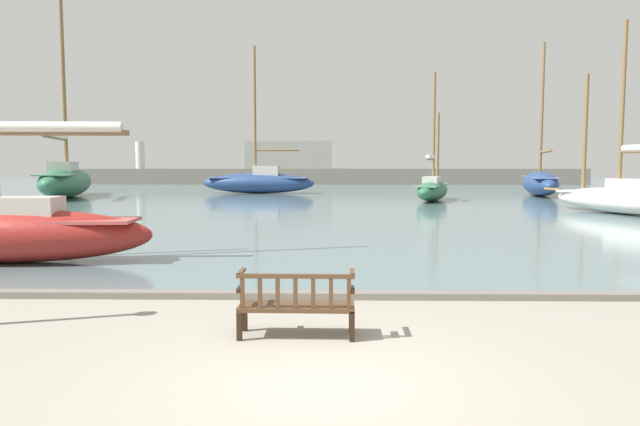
{
  "coord_description": "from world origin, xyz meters",
  "views": [
    {
      "loc": [
        0.11,
        -6.15,
        2.4
      ],
      "look_at": [
        -0.18,
        10.0,
        1.0
      ],
      "focal_mm": 32.0,
      "sensor_mm": 36.0,
      "label": 1
    }
  ],
  "objects_px": {
    "park_bench": "(296,304)",
    "sailboat_far_starboard": "(540,182)",
    "sailboat_outer_starboard": "(259,181)",
    "sailboat_centre_channel": "(66,179)",
    "sailboat_mid_port": "(6,227)",
    "sailboat_far_port": "(623,196)",
    "sailboat_nearest_port": "(433,189)"
  },
  "relations": [
    {
      "from": "sailboat_centre_channel",
      "to": "sailboat_outer_starboard",
      "type": "height_order",
      "value": "sailboat_centre_channel"
    },
    {
      "from": "sailboat_centre_channel",
      "to": "sailboat_mid_port",
      "type": "relative_size",
      "value": 1.44
    },
    {
      "from": "sailboat_far_starboard",
      "to": "sailboat_nearest_port",
      "type": "bearing_deg",
      "value": -145.67
    },
    {
      "from": "sailboat_centre_channel",
      "to": "sailboat_far_starboard",
      "type": "xyz_separation_m",
      "value": [
        33.6,
        2.92,
        -0.29
      ]
    },
    {
      "from": "park_bench",
      "to": "sailboat_far_port",
      "type": "xyz_separation_m",
      "value": [
        14.05,
        18.88,
        0.44
      ]
    },
    {
      "from": "sailboat_centre_channel",
      "to": "sailboat_far_starboard",
      "type": "bearing_deg",
      "value": 4.96
    },
    {
      "from": "sailboat_mid_port",
      "to": "sailboat_nearest_port",
      "type": "height_order",
      "value": "sailboat_mid_port"
    },
    {
      "from": "sailboat_nearest_port",
      "to": "sailboat_outer_starboard",
      "type": "relative_size",
      "value": 0.7
    },
    {
      "from": "sailboat_centre_channel",
      "to": "sailboat_nearest_port",
      "type": "xyz_separation_m",
      "value": [
        24.67,
        -3.18,
        -0.48
      ]
    },
    {
      "from": "park_bench",
      "to": "sailboat_nearest_port",
      "type": "relative_size",
      "value": 0.2
    },
    {
      "from": "sailboat_mid_port",
      "to": "sailboat_outer_starboard",
      "type": "distance_m",
      "value": 31.71
    },
    {
      "from": "park_bench",
      "to": "sailboat_far_port",
      "type": "height_order",
      "value": "sailboat_far_port"
    },
    {
      "from": "sailboat_centre_channel",
      "to": "park_bench",
      "type": "bearing_deg",
      "value": -60.43
    },
    {
      "from": "sailboat_far_starboard",
      "to": "sailboat_mid_port",
      "type": "xyz_separation_m",
      "value": [
        -22.97,
        -28.8,
        -0.13
      ]
    },
    {
      "from": "park_bench",
      "to": "sailboat_nearest_port",
      "type": "distance_m",
      "value": 28.97
    },
    {
      "from": "sailboat_mid_port",
      "to": "park_bench",
      "type": "bearing_deg",
      "value": -37.23
    },
    {
      "from": "sailboat_far_starboard",
      "to": "sailboat_centre_channel",
      "type": "bearing_deg",
      "value": -175.04
    },
    {
      "from": "sailboat_nearest_port",
      "to": "sailboat_outer_starboard",
      "type": "height_order",
      "value": "sailboat_outer_starboard"
    },
    {
      "from": "sailboat_far_starboard",
      "to": "sailboat_mid_port",
      "type": "height_order",
      "value": "sailboat_far_starboard"
    },
    {
      "from": "sailboat_nearest_port",
      "to": "sailboat_far_starboard",
      "type": "bearing_deg",
      "value": 34.33
    },
    {
      "from": "sailboat_centre_channel",
      "to": "sailboat_mid_port",
      "type": "bearing_deg",
      "value": -67.68
    },
    {
      "from": "park_bench",
      "to": "sailboat_outer_starboard",
      "type": "xyz_separation_m",
      "value": [
        -5.15,
        37.07,
        0.55
      ]
    },
    {
      "from": "sailboat_far_starboard",
      "to": "sailboat_outer_starboard",
      "type": "bearing_deg",
      "value": 172.29
    },
    {
      "from": "sailboat_far_starboard",
      "to": "sailboat_nearest_port",
      "type": "xyz_separation_m",
      "value": [
        -8.93,
        -6.1,
        -0.19
      ]
    },
    {
      "from": "sailboat_mid_port",
      "to": "sailboat_far_starboard",
      "type": "bearing_deg",
      "value": 51.42
    },
    {
      "from": "sailboat_centre_channel",
      "to": "sailboat_mid_port",
      "type": "xyz_separation_m",
      "value": [
        10.63,
        -25.89,
        -0.42
      ]
    },
    {
      "from": "park_bench",
      "to": "sailboat_far_starboard",
      "type": "bearing_deg",
      "value": 65.18
    },
    {
      "from": "park_bench",
      "to": "sailboat_centre_channel",
      "type": "distance_m",
      "value": 36.01
    },
    {
      "from": "sailboat_far_port",
      "to": "sailboat_nearest_port",
      "type": "xyz_separation_m",
      "value": [
        -7.15,
        9.26,
        -0.06
      ]
    },
    {
      "from": "sailboat_far_starboard",
      "to": "sailboat_nearest_port",
      "type": "height_order",
      "value": "sailboat_far_starboard"
    },
    {
      "from": "park_bench",
      "to": "sailboat_nearest_port",
      "type": "xyz_separation_m",
      "value": [
        6.9,
        28.13,
        0.38
      ]
    },
    {
      "from": "sailboat_outer_starboard",
      "to": "sailboat_far_port",
      "type": "bearing_deg",
      "value": -43.46
    }
  ]
}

